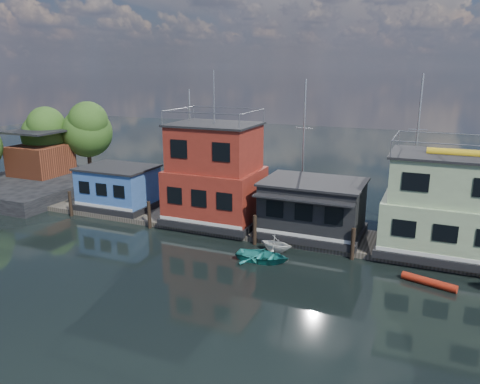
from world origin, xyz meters
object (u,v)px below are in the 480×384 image
at_px(houseboat_green, 447,207).
at_px(dinghy_teal, 263,256).
at_px(houseboat_blue, 119,187).
at_px(red_kayak, 429,282).
at_px(dinghy_white, 276,243).
at_px(houseboat_red, 215,176).
at_px(houseboat_dark, 313,208).

bearing_deg(houseboat_green, dinghy_teal, -153.39).
distance_m(houseboat_blue, red_kayak, 26.41).
bearing_deg(dinghy_white, houseboat_red, 66.54).
height_order(houseboat_red, houseboat_green, houseboat_red).
xyz_separation_m(houseboat_blue, houseboat_green, (26.50, 0.00, 1.34)).
distance_m(houseboat_red, dinghy_white, 8.08).
distance_m(red_kayak, dinghy_white, 10.10).
relative_size(houseboat_green, dinghy_white, 3.59).
xyz_separation_m(houseboat_blue, dinghy_teal, (15.61, -5.46, -1.84)).
distance_m(houseboat_blue, dinghy_teal, 16.63).
bearing_deg(houseboat_green, houseboat_dark, -179.88).
distance_m(houseboat_green, red_kayak, 5.99).
height_order(houseboat_blue, red_kayak, houseboat_blue).
bearing_deg(red_kayak, houseboat_green, 99.09).
bearing_deg(houseboat_green, red_kayak, -97.26).
bearing_deg(dinghy_teal, houseboat_dark, -22.22).
xyz_separation_m(houseboat_dark, houseboat_green, (9.00, 0.02, 1.13)).
bearing_deg(dinghy_white, houseboat_green, -66.02).
bearing_deg(red_kayak, dinghy_white, -171.65).
bearing_deg(dinghy_teal, houseboat_blue, 67.71).
xyz_separation_m(houseboat_green, red_kayak, (-0.63, -4.94, -3.32)).
bearing_deg(houseboat_red, houseboat_dark, -0.14).
bearing_deg(dinghy_teal, houseboat_green, -66.40).
height_order(houseboat_green, dinghy_white, houseboat_green).
bearing_deg(dinghy_teal, red_kayak, -90.13).
relative_size(houseboat_blue, dinghy_white, 2.74).
distance_m(houseboat_blue, houseboat_red, 9.69).
height_order(houseboat_blue, dinghy_white, houseboat_blue).
relative_size(houseboat_dark, red_kayak, 2.34).
bearing_deg(red_kayak, houseboat_dark, 165.89).
distance_m(dinghy_teal, red_kayak, 10.28).
xyz_separation_m(houseboat_blue, red_kayak, (25.87, -4.94, -1.97)).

